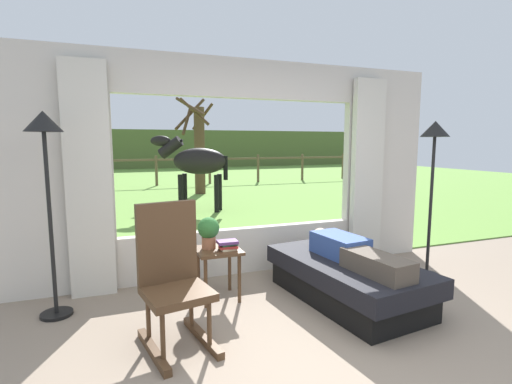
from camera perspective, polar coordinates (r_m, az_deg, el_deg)
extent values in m
plane|color=gray|center=(2.96, 13.63, -25.14)|extent=(12.00, 12.00, 0.00)
cube|color=beige|center=(4.36, -28.22, 2.46)|extent=(1.15, 0.12, 2.55)
cube|color=beige|center=(5.54, 18.31, 3.83)|extent=(1.15, 0.12, 2.55)
cube|color=beige|center=(4.72, -1.98, -8.68)|extent=(2.90, 0.12, 0.55)
cube|color=beige|center=(4.60, -2.10, 16.67)|extent=(2.90, 0.12, 0.45)
cube|color=beige|center=(4.19, -23.86, 1.52)|extent=(0.44, 0.10, 2.40)
cube|color=beige|center=(5.23, 16.36, 2.89)|extent=(0.44, 0.10, 2.40)
cube|color=olive|center=(15.35, -15.05, 1.25)|extent=(36.00, 21.68, 0.02)
cube|color=#4F6031|center=(25.09, -17.35, 6.18)|extent=(36.00, 2.00, 2.40)
cube|color=black|center=(4.06, 13.47, -13.95)|extent=(1.00, 1.65, 0.24)
cube|color=black|center=(3.99, 13.56, -11.13)|extent=(1.09, 1.79, 0.18)
cube|color=#334C8C|center=(4.05, 12.45, -7.86)|extent=(0.41, 0.64, 0.22)
cube|color=#4C4238|center=(3.59, 17.70, -10.35)|extent=(0.36, 0.71, 0.18)
sphere|color=tan|center=(4.37, 9.67, -6.67)|extent=(0.20, 0.20, 0.20)
cube|color=#4C331E|center=(3.06, -11.74, -14.71)|extent=(0.56, 0.56, 0.06)
cube|color=#4C331E|center=(3.14, -13.23, -7.62)|extent=(0.48, 0.15, 0.68)
cube|color=#4C331E|center=(3.18, -15.19, -22.10)|extent=(0.19, 0.68, 0.06)
cube|color=#4C331E|center=(3.30, -8.05, -20.77)|extent=(0.19, 0.68, 0.06)
cylinder|color=#4C331E|center=(2.94, -13.86, -20.15)|extent=(0.04, 0.04, 0.38)
cylinder|color=#4C331E|center=(3.05, -7.05, -18.89)|extent=(0.04, 0.04, 0.38)
cylinder|color=#4C331E|center=(3.25, -15.91, -17.42)|extent=(0.04, 0.04, 0.38)
cylinder|color=#4C331E|center=(3.35, -9.73, -16.43)|extent=(0.04, 0.04, 0.38)
cube|color=#4C331E|center=(3.89, -5.74, -8.74)|extent=(0.44, 0.44, 0.03)
cylinder|color=#4C331E|center=(3.78, -7.57, -13.43)|extent=(0.04, 0.04, 0.49)
cylinder|color=#4C331E|center=(3.86, -2.52, -12.90)|extent=(0.04, 0.04, 0.49)
cylinder|color=#4C331E|center=(4.09, -8.67, -11.80)|extent=(0.04, 0.04, 0.49)
cylinder|color=#4C331E|center=(4.17, -4.00, -11.36)|extent=(0.04, 0.04, 0.49)
cylinder|color=#9E6042|center=(3.91, -7.13, -7.54)|extent=(0.14, 0.14, 0.12)
sphere|color=#2D6B2D|center=(3.87, -7.16, -5.40)|extent=(0.22, 0.22, 0.22)
cube|color=beige|center=(3.86, -4.27, -8.46)|extent=(0.16, 0.16, 0.02)
cube|color=#B22D28|center=(3.83, -4.21, -8.22)|extent=(0.19, 0.14, 0.02)
cube|color=#337247|center=(3.85, -4.15, -7.82)|extent=(0.18, 0.13, 0.02)
cube|color=#59336B|center=(3.82, -4.33, -7.51)|extent=(0.20, 0.15, 0.03)
cylinder|color=black|center=(4.11, -27.79, -15.91)|extent=(0.28, 0.28, 0.03)
cylinder|color=black|center=(3.87, -28.52, -4.58)|extent=(0.04, 0.04, 1.68)
cone|color=black|center=(3.80, -29.39, 9.27)|extent=(0.32, 0.32, 0.18)
cylinder|color=black|center=(5.08, 24.27, -11.27)|extent=(0.28, 0.28, 0.03)
cylinder|color=black|center=(4.89, 24.77, -2.20)|extent=(0.04, 0.04, 1.65)
cone|color=black|center=(4.83, 25.37, 8.58)|extent=(0.32, 0.32, 0.18)
ellipsoid|color=black|center=(8.79, -8.46, 4.62)|extent=(1.36, 1.07, 0.60)
cylinder|color=black|center=(8.99, -12.71, 6.57)|extent=(0.65, 0.51, 0.53)
ellipsoid|color=black|center=(9.07, -14.17, 7.47)|extent=(0.52, 0.40, 0.24)
cube|color=black|center=(8.96, -12.23, 6.76)|extent=(0.42, 0.27, 0.32)
cylinder|color=black|center=(8.66, -4.60, 3.64)|extent=(0.13, 0.13, 0.55)
cylinder|color=black|center=(8.82, -11.28, -0.16)|extent=(0.11, 0.11, 0.85)
cylinder|color=black|center=(9.13, -10.65, 0.10)|extent=(0.11, 0.11, 0.85)
cylinder|color=black|center=(8.60, -5.95, -0.26)|extent=(0.11, 0.11, 0.85)
cylinder|color=black|center=(8.91, -5.49, 0.02)|extent=(0.11, 0.11, 0.85)
cylinder|color=#4C3823|center=(11.79, -8.48, 6.13)|extent=(0.32, 0.32, 2.64)
cylinder|color=#47331E|center=(12.23, -9.91, 11.48)|extent=(1.06, 0.49, 1.03)
cylinder|color=#47331E|center=(12.15, -8.02, 11.18)|extent=(0.65, 0.44, 0.84)
cylinder|color=#47331E|center=(11.44, -9.25, 11.86)|extent=(0.83, 0.55, 0.83)
cylinder|color=#47331E|center=(11.53, -9.91, 12.57)|extent=(0.73, 0.89, 0.61)
cylinder|color=#47331E|center=(11.94, -10.34, 10.58)|extent=(0.47, 0.68, 0.93)
cylinder|color=brown|center=(14.54, -30.65, 2.36)|extent=(0.10, 0.10, 1.10)
cylinder|color=brown|center=(14.32, -22.75, 2.76)|extent=(0.10, 0.10, 1.10)
cylinder|color=brown|center=(14.39, -14.76, 3.11)|extent=(0.10, 0.10, 1.10)
cylinder|color=brown|center=(14.72, -6.99, 3.39)|extent=(0.10, 0.10, 1.10)
cylinder|color=brown|center=(15.31, 0.32, 3.60)|extent=(0.10, 0.10, 1.10)
cylinder|color=brown|center=(16.13, 6.99, 3.73)|extent=(0.10, 0.10, 1.10)
cylinder|color=brown|center=(17.15, 12.94, 3.81)|extent=(0.10, 0.10, 1.10)
cube|color=brown|center=(14.36, -14.81, 4.70)|extent=(16.00, 0.06, 0.08)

